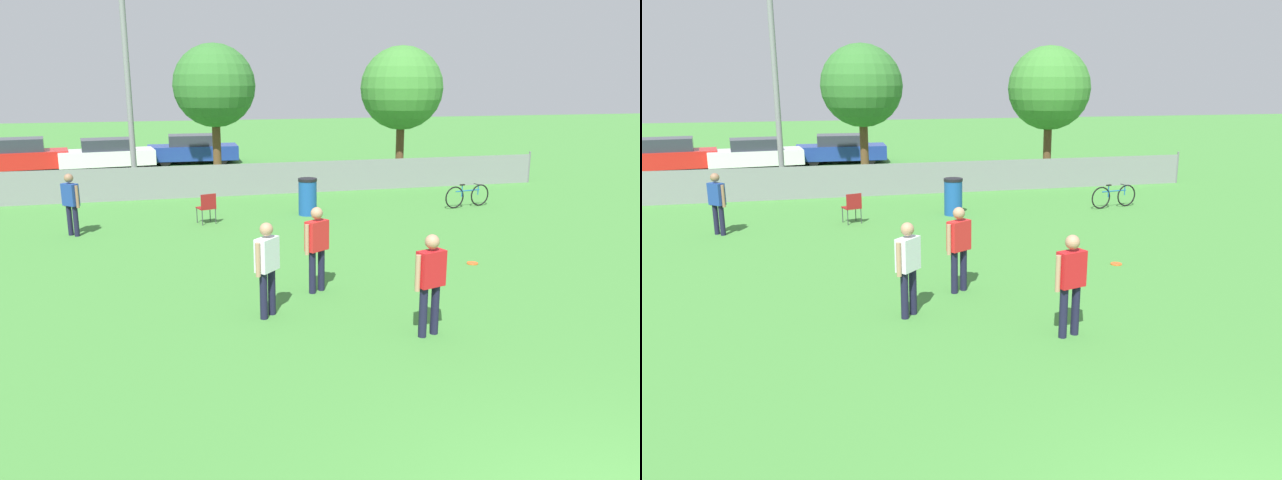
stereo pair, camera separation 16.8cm
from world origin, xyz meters
The scene contains 15 objects.
fence_backline centered at (0.00, 18.00, 0.55)m, with size 20.29×0.07×1.21m.
light_pole centered at (-4.70, 19.99, 5.91)m, with size 0.90×0.36×10.25m.
tree_near_pole centered at (-1.61, 21.10, 3.66)m, with size 3.11×3.11×5.24m.
tree_far_right centered at (5.49, 19.97, 3.56)m, with size 3.20×3.20×5.18m.
player_receiver_white centered at (-2.23, 6.51, 0.95)m, with size 0.46×0.47×1.63m.
player_defender_red centered at (-1.11, 7.54, 0.95)m, with size 0.52×0.42×1.63m.
player_thrower_red centered at (0.07, 5.08, 0.95)m, with size 0.58×0.34×1.63m.
spectator_in_blue centered at (-6.07, 13.36, 0.93)m, with size 0.45×0.45×1.61m.
frisbee_disc centered at (2.64, 8.46, 0.01)m, with size 0.25×0.25×0.03m.
folding_chair_sideline centered at (-2.63, 13.86, 0.50)m, with size 0.56×0.56×0.86m.
bicycle_sideline centered at (5.49, 14.18, 0.36)m, with size 1.65×0.46×0.74m.
trash_bin centered at (0.35, 14.32, 0.55)m, with size 0.56×0.56×1.09m.
parked_car_red centered at (-9.63, 26.02, 0.70)m, with size 4.16×2.36×1.46m.
parked_car_white centered at (-6.03, 26.08, 0.66)m, with size 4.24×2.30×1.35m.
parked_car_blue centered at (-2.19, 27.26, 0.65)m, with size 4.26×1.91×1.35m.
Camera 1 is at (-3.89, -3.32, 3.90)m, focal length 35.00 mm.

